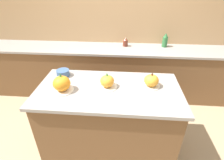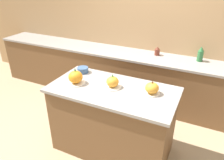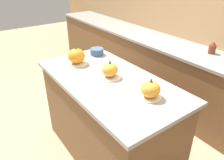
# 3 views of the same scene
# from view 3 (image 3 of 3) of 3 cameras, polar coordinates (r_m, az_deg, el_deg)

# --- Properties ---
(ground_plane) EXTENTS (12.00, 12.00, 0.00)m
(ground_plane) POSITION_cam_3_polar(r_m,az_deg,el_deg) (2.55, -0.84, -18.31)
(ground_plane) COLOR tan
(wall_back) EXTENTS (8.00, 0.06, 2.50)m
(wall_back) POSITION_cam_3_polar(r_m,az_deg,el_deg) (3.04, 25.45, 14.19)
(wall_back) COLOR tan
(wall_back) RESTS_ON ground_plane
(kitchen_island) EXTENTS (1.52, 0.78, 0.92)m
(kitchen_island) POSITION_cam_3_polar(r_m,az_deg,el_deg) (2.24, -0.93, -10.09)
(kitchen_island) COLOR brown
(kitchen_island) RESTS_ON ground_plane
(back_counter) EXTENTS (6.00, 0.60, 0.90)m
(back_counter) POSITION_cam_3_polar(r_m,az_deg,el_deg) (3.03, 19.21, -0.95)
(back_counter) COLOR brown
(back_counter) RESTS_ON ground_plane
(pumpkin_cake_left) EXTENTS (0.23, 0.23, 0.20)m
(pumpkin_cake_left) POSITION_cam_3_polar(r_m,az_deg,el_deg) (2.29, -9.28, 6.07)
(pumpkin_cake_left) COLOR silver
(pumpkin_cake_left) RESTS_ON kitchen_island
(pumpkin_cake_center) EXTENTS (0.22, 0.22, 0.17)m
(pumpkin_cake_center) POSITION_cam_3_polar(r_m,az_deg,el_deg) (1.98, -0.55, 2.47)
(pumpkin_cake_center) COLOR silver
(pumpkin_cake_center) RESTS_ON kitchen_island
(pumpkin_cake_right) EXTENTS (0.19, 0.19, 0.17)m
(pumpkin_cake_right) POSITION_cam_3_polar(r_m,az_deg,el_deg) (1.71, 9.98, -2.52)
(pumpkin_cake_right) COLOR silver
(pumpkin_cake_right) RESTS_ON kitchen_island
(bottle_short) EXTENTS (0.08, 0.08, 0.14)m
(bottle_short) POSITION_cam_3_polar(r_m,az_deg,el_deg) (2.86, 24.75, 7.68)
(bottle_short) COLOR maroon
(bottle_short) RESTS_ON back_counter
(mixing_bowl) EXTENTS (0.15, 0.15, 0.07)m
(mixing_bowl) POSITION_cam_3_polar(r_m,az_deg,el_deg) (2.52, -3.97, 7.42)
(mixing_bowl) COLOR #3D5B84
(mixing_bowl) RESTS_ON kitchen_island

